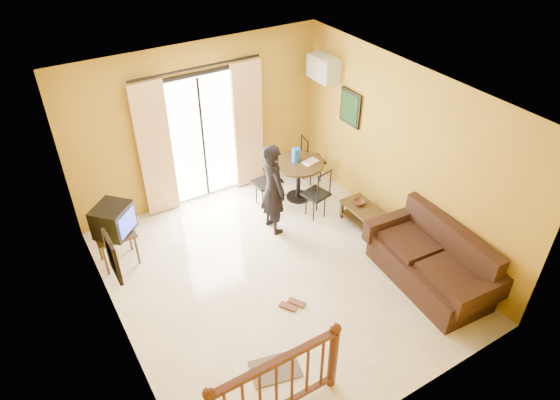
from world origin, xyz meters
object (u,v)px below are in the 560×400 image
dining_table (299,170)px  coffee_table (364,214)px  television (113,220)px  standing_person (273,189)px  sofa (433,262)px

dining_table → coffee_table: dining_table is taller
television → standing_person: size_ratio=0.44×
sofa → standing_person: 2.65m
television → coffee_table: size_ratio=0.87×
television → standing_person: standing_person is taller
coffee_table → sofa: size_ratio=0.40×
standing_person → sofa: bearing=-150.1°
sofa → standing_person: standing_person is taller
television → coffee_table: 3.95m
sofa → coffee_table: bearing=94.6°
sofa → dining_table: bearing=104.5°
television → sofa: bearing=-79.3°
coffee_table → standing_person: standing_person is taller
television → sofa: 4.65m
dining_table → sofa: bearing=-79.8°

